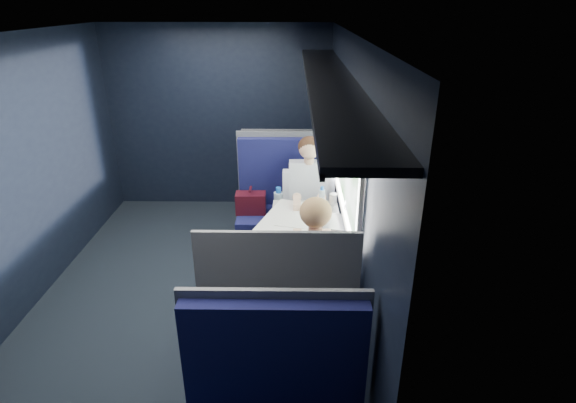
{
  "coord_description": "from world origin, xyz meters",
  "views": [
    {
      "loc": [
        0.95,
        -3.52,
        2.53
      ],
      "look_at": [
        0.9,
        0.0,
        0.95
      ],
      "focal_mm": 28.0,
      "sensor_mm": 36.0,
      "label": 1
    }
  ],
  "objects_px": {
    "seat_row_front": "(286,183)",
    "laptop": "(341,216)",
    "table": "(303,231)",
    "woman": "(314,268)",
    "cup": "(333,198)",
    "seat_bay_near": "(283,213)",
    "bottle_small": "(322,197)",
    "man": "(308,194)",
    "seat_bay_far": "(279,317)"
  },
  "relations": [
    {
      "from": "seat_bay_near",
      "to": "cup",
      "type": "xyz_separation_m",
      "value": [
        0.49,
        -0.43,
        0.37
      ]
    },
    {
      "from": "bottle_small",
      "to": "cup",
      "type": "height_order",
      "value": "bottle_small"
    },
    {
      "from": "woman",
      "to": "table",
      "type": "bearing_deg",
      "value": 95.45
    },
    {
      "from": "seat_bay_near",
      "to": "laptop",
      "type": "height_order",
      "value": "seat_bay_near"
    },
    {
      "from": "table",
      "to": "man",
      "type": "bearing_deg",
      "value": 84.48
    },
    {
      "from": "bottle_small",
      "to": "cup",
      "type": "distance_m",
      "value": 0.14
    },
    {
      "from": "laptop",
      "to": "cup",
      "type": "relative_size",
      "value": 3.79
    },
    {
      "from": "seat_row_front",
      "to": "woman",
      "type": "bearing_deg",
      "value": -84.3
    },
    {
      "from": "woman",
      "to": "seat_bay_far",
      "type": "bearing_deg",
      "value": -146.18
    },
    {
      "from": "seat_row_front",
      "to": "bottle_small",
      "type": "bearing_deg",
      "value": -75.68
    },
    {
      "from": "laptop",
      "to": "table",
      "type": "bearing_deg",
      "value": -176.58
    },
    {
      "from": "table",
      "to": "seat_bay_near",
      "type": "bearing_deg",
      "value": 102.63
    },
    {
      "from": "seat_row_front",
      "to": "man",
      "type": "height_order",
      "value": "man"
    },
    {
      "from": "man",
      "to": "cup",
      "type": "relative_size",
      "value": 13.87
    },
    {
      "from": "seat_row_front",
      "to": "laptop",
      "type": "relative_size",
      "value": 3.21
    },
    {
      "from": "seat_bay_near",
      "to": "woman",
      "type": "bearing_deg",
      "value": -80.55
    },
    {
      "from": "bottle_small",
      "to": "cup",
      "type": "xyz_separation_m",
      "value": [
        0.12,
        0.07,
        -0.04
      ]
    },
    {
      "from": "seat_bay_near",
      "to": "laptop",
      "type": "relative_size",
      "value": 3.49
    },
    {
      "from": "seat_bay_near",
      "to": "laptop",
      "type": "distance_m",
      "value": 1.07
    },
    {
      "from": "table",
      "to": "woman",
      "type": "xyz_separation_m",
      "value": [
        0.07,
        -0.71,
        0.06
      ]
    },
    {
      "from": "seat_bay_near",
      "to": "seat_bay_far",
      "type": "bearing_deg",
      "value": -89.58
    },
    {
      "from": "seat_row_front",
      "to": "seat_bay_far",
      "type": "bearing_deg",
      "value": -90.0
    },
    {
      "from": "bottle_small",
      "to": "cup",
      "type": "relative_size",
      "value": 2.12
    },
    {
      "from": "seat_row_front",
      "to": "bottle_small",
      "type": "height_order",
      "value": "seat_row_front"
    },
    {
      "from": "seat_row_front",
      "to": "cup",
      "type": "xyz_separation_m",
      "value": [
        0.48,
        -1.36,
        0.38
      ]
    },
    {
      "from": "table",
      "to": "bottle_small",
      "type": "xyz_separation_m",
      "value": [
        0.18,
        0.37,
        0.17
      ]
    },
    {
      "from": "table",
      "to": "woman",
      "type": "distance_m",
      "value": 0.71
    },
    {
      "from": "laptop",
      "to": "bottle_small",
      "type": "relative_size",
      "value": 1.79
    },
    {
      "from": "laptop",
      "to": "seat_row_front",
      "type": "bearing_deg",
      "value": 106.22
    },
    {
      "from": "seat_row_front",
      "to": "bottle_small",
      "type": "distance_m",
      "value": 1.53
    },
    {
      "from": "seat_bay_far",
      "to": "laptop",
      "type": "relative_size",
      "value": 3.49
    },
    {
      "from": "man",
      "to": "laptop",
      "type": "distance_m",
      "value": 0.73
    },
    {
      "from": "laptop",
      "to": "cup",
      "type": "bearing_deg",
      "value": 95.01
    },
    {
      "from": "laptop",
      "to": "bottle_small",
      "type": "distance_m",
      "value": 0.38
    },
    {
      "from": "table",
      "to": "seat_row_front",
      "type": "relative_size",
      "value": 0.86
    },
    {
      "from": "table",
      "to": "seat_bay_near",
      "type": "xyz_separation_m",
      "value": [
        -0.2,
        0.87,
        -0.24
      ]
    },
    {
      "from": "seat_row_front",
      "to": "woman",
      "type": "xyz_separation_m",
      "value": [
        0.25,
        -2.5,
        0.32
      ]
    },
    {
      "from": "woman",
      "to": "cup",
      "type": "bearing_deg",
      "value": 78.67
    },
    {
      "from": "cup",
      "to": "table",
      "type": "bearing_deg",
      "value": -124.07
    },
    {
      "from": "seat_bay_far",
      "to": "woman",
      "type": "distance_m",
      "value": 0.43
    },
    {
      "from": "seat_bay_far",
      "to": "seat_row_front",
      "type": "distance_m",
      "value": 2.67
    },
    {
      "from": "seat_bay_far",
      "to": "man",
      "type": "xyz_separation_m",
      "value": [
        0.25,
        1.57,
        0.3
      ]
    },
    {
      "from": "seat_bay_far",
      "to": "cup",
      "type": "xyz_separation_m",
      "value": [
        0.48,
        1.31,
        0.37
      ]
    },
    {
      "from": "bottle_small",
      "to": "seat_row_front",
      "type": "bearing_deg",
      "value": 104.32
    },
    {
      "from": "seat_bay_near",
      "to": "woman",
      "type": "xyz_separation_m",
      "value": [
        0.26,
        -1.58,
        0.31
      ]
    },
    {
      "from": "bottle_small",
      "to": "table",
      "type": "bearing_deg",
      "value": -116.34
    },
    {
      "from": "man",
      "to": "woman",
      "type": "xyz_separation_m",
      "value": [
        0.0,
        -1.41,
        0.01
      ]
    },
    {
      "from": "man",
      "to": "cup",
      "type": "xyz_separation_m",
      "value": [
        0.23,
        -0.26,
        0.07
      ]
    },
    {
      "from": "cup",
      "to": "seat_bay_near",
      "type": "bearing_deg",
      "value": 138.78
    },
    {
      "from": "table",
      "to": "seat_bay_far",
      "type": "xyz_separation_m",
      "value": [
        -0.18,
        -0.87,
        -0.25
      ]
    }
  ]
}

